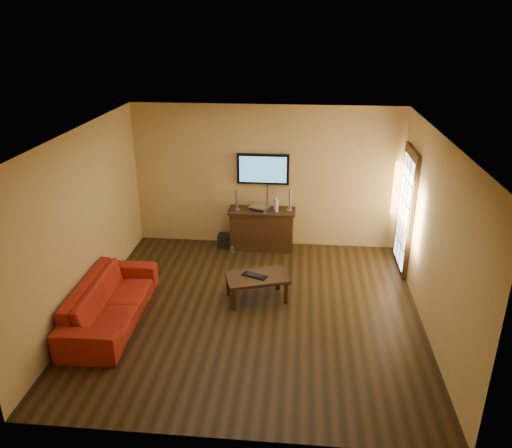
# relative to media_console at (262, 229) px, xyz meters

# --- Properties ---
(ground_plane) EXTENTS (5.00, 5.00, 0.00)m
(ground_plane) POSITION_rel_media_console_xyz_m (0.05, -2.25, -0.39)
(ground_plane) COLOR black
(ground_plane) RESTS_ON ground
(room_walls) EXTENTS (5.00, 5.00, 5.00)m
(room_walls) POSITION_rel_media_console_xyz_m (0.05, -1.63, 1.29)
(room_walls) COLOR tan
(room_walls) RESTS_ON ground
(french_door) EXTENTS (0.07, 1.02, 2.22)m
(french_door) POSITION_rel_media_console_xyz_m (2.51, -0.55, 0.66)
(french_door) COLOR black
(french_door) RESTS_ON ground
(media_console) EXTENTS (1.25, 0.48, 0.78)m
(media_console) POSITION_rel_media_console_xyz_m (0.00, 0.00, 0.00)
(media_console) COLOR black
(media_console) RESTS_ON ground
(television) EXTENTS (0.97, 0.08, 0.57)m
(television) POSITION_rel_media_console_xyz_m (-0.00, 0.20, 1.13)
(television) COLOR black
(television) RESTS_ON ground
(coffee_table) EXTENTS (1.07, 0.84, 0.41)m
(coffee_table) POSITION_rel_media_console_xyz_m (0.08, -1.90, -0.04)
(coffee_table) COLOR black
(coffee_table) RESTS_ON ground
(sofa) EXTENTS (0.67, 2.17, 0.84)m
(sofa) POSITION_rel_media_console_xyz_m (-1.98, -2.69, 0.03)
(sofa) COLOR #A32312
(sofa) RESTS_ON ground
(speaker_left) EXTENTS (0.10, 0.10, 0.38)m
(speaker_left) POSITION_rel_media_console_xyz_m (-0.47, -0.02, 0.56)
(speaker_left) COLOR silver
(speaker_left) RESTS_ON media_console
(speaker_right) EXTENTS (0.11, 0.11, 0.40)m
(speaker_right) POSITION_rel_media_console_xyz_m (0.52, 0.03, 0.57)
(speaker_right) COLOR silver
(speaker_right) RESTS_ON media_console
(av_receiver) EXTENTS (0.41, 0.36, 0.08)m
(av_receiver) POSITION_rel_media_console_xyz_m (-0.04, -0.02, 0.43)
(av_receiver) COLOR silver
(av_receiver) RESTS_ON media_console
(game_console) EXTENTS (0.09, 0.18, 0.23)m
(game_console) POSITION_rel_media_console_xyz_m (0.27, -0.01, 0.50)
(game_console) COLOR white
(game_console) RESTS_ON media_console
(subwoofer) EXTENTS (0.25, 0.25, 0.25)m
(subwoofer) POSITION_rel_media_console_xyz_m (-0.72, -0.00, -0.27)
(subwoofer) COLOR black
(subwoofer) RESTS_ON ground
(bottle) EXTENTS (0.07, 0.07, 0.22)m
(bottle) POSITION_rel_media_console_xyz_m (-0.51, -0.43, -0.29)
(bottle) COLOR white
(bottle) RESTS_ON ground
(keyboard) EXTENTS (0.41, 0.28, 0.02)m
(keyboard) POSITION_rel_media_console_xyz_m (0.05, -1.90, 0.02)
(keyboard) COLOR black
(keyboard) RESTS_ON coffee_table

